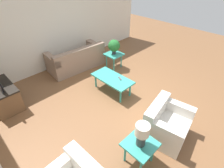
% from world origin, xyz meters
% --- Properties ---
extents(ground_plane, '(14.00, 14.00, 0.00)m').
position_xyz_m(ground_plane, '(0.00, 0.00, 0.00)').
color(ground_plane, brown).
extents(wall_right, '(0.12, 7.20, 2.70)m').
position_xyz_m(wall_right, '(3.06, 0.00, 1.35)').
color(wall_right, silver).
rests_on(wall_right, ground_plane).
extents(sofa, '(0.99, 1.89, 0.79)m').
position_xyz_m(sofa, '(2.38, -0.10, 0.31)').
color(sofa, gray).
rests_on(sofa, ground_plane).
extents(armchair, '(0.91, 1.01, 0.77)m').
position_xyz_m(armchair, '(-1.25, 0.27, 0.31)').
color(armchair, silver).
rests_on(armchair, ground_plane).
extents(coffee_table, '(1.17, 0.57, 0.45)m').
position_xyz_m(coffee_table, '(0.60, -0.02, 0.40)').
color(coffee_table, teal).
rests_on(coffee_table, ground_plane).
extents(side_table_plant, '(0.52, 0.52, 0.51)m').
position_xyz_m(side_table_plant, '(1.51, -1.01, 0.43)').
color(side_table_plant, teal).
rests_on(side_table_plant, ground_plane).
extents(side_table_lamp, '(0.52, 0.52, 0.51)m').
position_xyz_m(side_table_lamp, '(-1.24, 1.15, 0.43)').
color(side_table_lamp, teal).
rests_on(side_table_lamp, ground_plane).
extents(tv_stand_chest, '(1.04, 0.60, 0.61)m').
position_xyz_m(tv_stand_chest, '(2.09, 2.34, 0.32)').
color(tv_stand_chest, brown).
rests_on(tv_stand_chest, ground_plane).
extents(potted_plant, '(0.39, 0.39, 0.48)m').
position_xyz_m(potted_plant, '(1.51, -1.01, 0.79)').
color(potted_plant, '#333338').
rests_on(potted_plant, side_table_plant).
extents(table_lamp, '(0.24, 0.24, 0.46)m').
position_xyz_m(table_lamp, '(-1.24, 1.15, 0.79)').
color(table_lamp, '#333333').
rests_on(table_lamp, side_table_lamp).
extents(remote_control, '(0.16, 0.10, 0.02)m').
position_xyz_m(remote_control, '(0.42, -0.13, 0.46)').
color(remote_control, '#4C4C51').
rests_on(remote_control, coffee_table).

